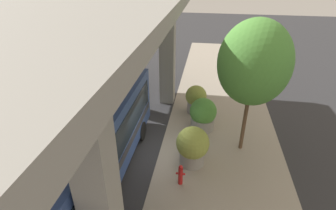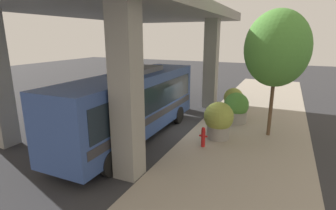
% 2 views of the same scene
% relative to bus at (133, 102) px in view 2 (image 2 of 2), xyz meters
% --- Properties ---
extents(ground_plane, '(80.00, 80.00, 0.00)m').
position_rel_bus_xyz_m(ground_plane, '(-2.28, -2.29, -1.92)').
color(ground_plane, '#2D2D30').
rests_on(ground_plane, ground).
extents(sidewalk_strip, '(6.00, 40.00, 0.02)m').
position_rel_bus_xyz_m(sidewalk_strip, '(-5.28, -2.29, -1.91)').
color(sidewalk_strip, gray).
rests_on(sidewalk_strip, ground).
extents(overpass, '(9.40, 18.98, 6.87)m').
position_rel_bus_xyz_m(overpass, '(1.72, -2.29, 4.10)').
color(overpass, gray).
rests_on(overpass, ground).
extents(bus, '(2.54, 10.05, 3.54)m').
position_rel_bus_xyz_m(bus, '(0.00, 0.00, 0.00)').
color(bus, '#334C8C').
rests_on(bus, ground).
extents(fire_hydrant, '(0.39, 0.19, 0.99)m').
position_rel_bus_xyz_m(fire_hydrant, '(-3.54, -0.43, -1.42)').
color(fire_hydrant, '#B21919').
rests_on(fire_hydrant, ground).
extents(planter_front, '(1.28, 1.28, 1.76)m').
position_rel_bus_xyz_m(planter_front, '(-3.73, -6.58, -1.01)').
color(planter_front, gray).
rests_on(planter_front, ground).
extents(planter_middle, '(1.47, 1.47, 1.84)m').
position_rel_bus_xyz_m(planter_middle, '(-4.24, -4.79, -1.02)').
color(planter_middle, gray).
rests_on(planter_middle, ground).
extents(planter_back, '(1.50, 1.50, 1.91)m').
position_rel_bus_xyz_m(planter_back, '(-3.90, -1.80, -0.94)').
color(planter_back, gray).
rests_on(planter_back, ground).
extents(street_tree_near, '(3.12, 3.12, 6.37)m').
position_rel_bus_xyz_m(street_tree_near, '(-6.24, -3.32, 2.57)').
color(street_tree_near, brown).
rests_on(street_tree_near, ground).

